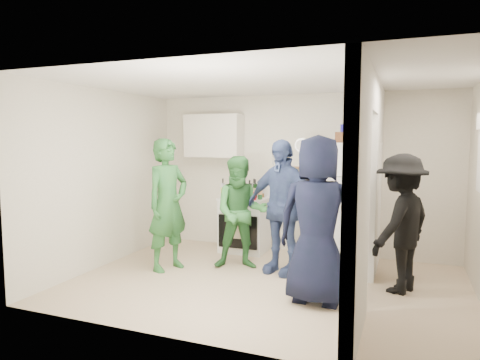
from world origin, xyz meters
name	(u,v)px	position (x,y,z in m)	size (l,w,h in m)	color
floor	(265,284)	(0.00, 0.00, 0.00)	(4.80, 4.80, 0.00)	tan
wall_back	(299,174)	(0.00, 1.70, 1.25)	(4.80, 4.80, 0.00)	silver
wall_front	(205,205)	(0.00, -1.70, 1.25)	(4.80, 4.80, 0.00)	silver
wall_left	(105,178)	(-2.40, 0.00, 1.25)	(3.40, 3.40, 0.00)	silver
ceiling	(267,80)	(0.00, 0.00, 2.50)	(4.80, 4.80, 0.00)	white
partition_pier_back	(375,180)	(1.20, 1.10, 1.25)	(0.12, 1.20, 2.50)	silver
partition_pier_front	(358,202)	(1.20, -1.10, 1.25)	(0.12, 1.20, 2.50)	silver
partition_header	(371,94)	(1.20, 0.00, 2.30)	(0.12, 1.00, 0.40)	silver
stove	(245,224)	(-0.79, 1.37, 0.44)	(0.73, 0.61, 0.87)	white
upper_cabinet	(214,136)	(-1.40, 1.52, 1.85)	(0.95, 0.34, 0.70)	silver
fridge	(354,203)	(0.90, 1.34, 0.87)	(0.72, 0.70, 1.75)	white
wicker_basket	(349,137)	(0.80, 1.39, 1.82)	(0.35, 0.25, 0.15)	brown
blue_bowl	(349,128)	(0.80, 1.39, 1.95)	(0.24, 0.24, 0.11)	#1A169D
yellow_cup_stack_top	(371,134)	(1.12, 1.24, 1.87)	(0.09, 0.09, 0.25)	gold
wall_clock	(302,145)	(0.05, 1.68, 1.70)	(0.22, 0.22, 0.03)	white
spice_shelf	(298,168)	(0.00, 1.65, 1.35)	(0.35, 0.08, 0.03)	olive
yellow_cup_stack_stove	(233,191)	(-0.91, 1.15, 1.00)	(0.09, 0.09, 0.25)	#F8FF15
red_cup	(254,196)	(-0.57, 1.17, 0.93)	(0.09, 0.09, 0.12)	red
person_green_left	(168,205)	(-1.44, 0.10, 0.90)	(0.66, 0.43, 1.81)	#2D6829
person_green_center	(241,213)	(-0.53, 0.52, 0.78)	(0.76, 0.59, 1.57)	#367B38
person_denim	(281,207)	(0.05, 0.51, 0.90)	(1.06, 0.44, 1.80)	#3C5783
person_navy	(318,220)	(0.71, -0.38, 0.93)	(0.90, 0.59, 1.85)	black
person_nook	(401,223)	(1.56, 0.34, 0.82)	(1.06, 0.61, 1.64)	black
bottle_a	(231,187)	(-1.08, 1.49, 1.01)	(0.07, 0.07, 0.28)	brown
bottle_b	(233,190)	(-0.96, 1.28, 1.00)	(0.08, 0.08, 0.25)	#194B34
bottle_c	(243,188)	(-0.88, 1.52, 1.01)	(0.07, 0.07, 0.27)	#ADB7BC
bottle_d	(244,188)	(-0.79, 1.32, 1.02)	(0.07, 0.07, 0.31)	maroon
bottle_e	(254,187)	(-0.70, 1.57, 1.01)	(0.08, 0.08, 0.28)	#9B9FAB
bottle_f	(255,189)	(-0.63, 1.39, 1.02)	(0.07, 0.07, 0.29)	black
bottle_g	(262,189)	(-0.54, 1.51, 1.00)	(0.06, 0.06, 0.25)	brown
bottle_h	(223,188)	(-1.11, 1.23, 1.02)	(0.07, 0.07, 0.30)	#9D9DA8
bottle_i	(250,188)	(-0.74, 1.46, 1.01)	(0.07, 0.07, 0.27)	#5D3910
bottle_j	(260,190)	(-0.50, 1.26, 1.02)	(0.07, 0.07, 0.30)	#1C5227
bottle_k	(233,187)	(-1.01, 1.42, 1.03)	(0.07, 0.07, 0.31)	#9F4A24
bottle_l	(251,191)	(-0.64, 1.24, 0.99)	(0.07, 0.07, 0.24)	#9AA1AA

